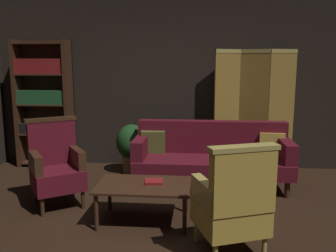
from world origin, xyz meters
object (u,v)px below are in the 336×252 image
object	(u,v)px
armchair_gilt_accent	(233,202)
potted_plant	(132,145)
coffee_table	(144,188)
book_red_leather	(154,181)
armchair_wing_left	(56,165)
folding_screen	(254,108)
bookshelf	(44,100)
velvet_couch	(212,154)

from	to	relation	value
armchair_gilt_accent	potted_plant	xyz separation A→B (m)	(-1.35, 2.31, -0.05)
coffee_table	book_red_leather	size ratio (longest dim) A/B	5.18
armchair_wing_left	coffee_table	bearing A→B (deg)	-19.12
armchair_gilt_accent	potted_plant	distance (m)	2.68
armchair_gilt_accent	book_red_leather	bearing A→B (deg)	140.26
armchair_gilt_accent	folding_screen	bearing A→B (deg)	78.79
folding_screen	armchair_gilt_accent	world-z (taller)	folding_screen
book_red_leather	coffee_table	bearing A→B (deg)	-151.69
bookshelf	armchair_wing_left	size ratio (longest dim) A/B	1.97
book_red_leather	bookshelf	bearing A→B (deg)	136.69
folding_screen	armchair_wing_left	distance (m)	3.10
armchair_wing_left	potted_plant	distance (m)	1.48
coffee_table	velvet_couch	bearing A→B (deg)	58.72
velvet_couch	armchair_gilt_accent	xyz separation A→B (m)	(0.14, -1.84, 0.04)
armchair_wing_left	book_red_leather	size ratio (longest dim) A/B	5.39
coffee_table	armchair_gilt_accent	bearing A→B (deg)	-33.94
velvet_couch	folding_screen	bearing A→B (deg)	51.53
bookshelf	folding_screen	bearing A→B (deg)	1.69
armchair_gilt_accent	bookshelf	bearing A→B (deg)	137.65
folding_screen	armchair_gilt_accent	size ratio (longest dim) A/B	1.83
velvet_couch	potted_plant	bearing A→B (deg)	159.01
armchair_wing_left	book_red_leather	xyz separation A→B (m)	(1.23, -0.34, -0.06)
folding_screen	potted_plant	distance (m)	2.00
folding_screen	coffee_table	xyz separation A→B (m)	(-1.42, -2.08, -0.61)
armchair_gilt_accent	potted_plant	world-z (taller)	armchair_gilt_accent
velvet_couch	potted_plant	size ratio (longest dim) A/B	2.78
armchair_gilt_accent	armchair_wing_left	xyz separation A→B (m)	(-2.02, 0.99, 0.00)
folding_screen	armchair_gilt_accent	distance (m)	2.78
armchair_wing_left	book_red_leather	world-z (taller)	armchair_wing_left
armchair_wing_left	potted_plant	xyz separation A→B (m)	(0.67, 1.32, -0.05)
velvet_couch	armchair_wing_left	size ratio (longest dim) A/B	2.04
folding_screen	book_red_leather	xyz separation A→B (m)	(-1.32, -2.03, -0.55)
velvet_couch	armchair_gilt_accent	bearing A→B (deg)	-85.78
folding_screen	bookshelf	bearing A→B (deg)	-178.31
coffee_table	armchair_gilt_accent	xyz separation A→B (m)	(0.89, -0.60, 0.12)
velvet_couch	bookshelf	bearing A→B (deg)	164.64
armchair_gilt_accent	velvet_couch	bearing A→B (deg)	94.22
bookshelf	book_red_leather	world-z (taller)	bookshelf
armchair_wing_left	folding_screen	bearing A→B (deg)	33.55
bookshelf	armchair_wing_left	xyz separation A→B (m)	(0.81, -1.59, -0.61)
folding_screen	velvet_couch	bearing A→B (deg)	-128.47
folding_screen	armchair_gilt_accent	bearing A→B (deg)	-101.21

